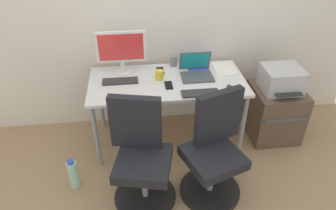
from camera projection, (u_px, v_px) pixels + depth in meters
ground_plane at (167, 138)px, 3.44m from camera, size 5.28×5.28×0.00m
back_wall at (162, 8)px, 3.08m from camera, size 4.40×0.04×2.60m
desk at (167, 86)px, 3.07m from camera, size 1.51×0.72×0.73m
office_chair_left at (141, 157)px, 2.58m from camera, size 0.54×0.54×0.94m
office_chair_right at (214, 151)px, 2.64m from camera, size 0.56×0.56×0.94m
side_cabinet at (274, 112)px, 3.36m from camera, size 0.50×0.53×0.57m
printer at (281, 79)px, 3.13m from camera, size 0.38×0.40×0.24m
water_bottle_on_floor at (73, 174)px, 2.80m from camera, size 0.09×0.09×0.31m
desktop_monitor at (121, 49)px, 3.03m from camera, size 0.48×0.18×0.43m
open_laptop at (196, 70)px, 3.09m from camera, size 0.31×0.28×0.22m
keyboard_by_monitor at (120, 81)px, 3.00m from camera, size 0.34×0.12×0.02m
keyboard_by_laptop at (200, 93)px, 2.82m from camera, size 0.34×0.12×0.02m
mouse_by_monitor at (110, 99)px, 2.73m from camera, size 0.06×0.10×0.03m
mouse_by_laptop at (230, 87)px, 2.89m from camera, size 0.06×0.10×0.03m
coffee_mug at (160, 75)px, 3.03m from camera, size 0.08×0.08×0.09m
pen_cup at (174, 61)px, 3.26m from camera, size 0.07×0.07×0.10m
phone_near_laptop at (168, 85)px, 2.95m from camera, size 0.07×0.14×0.01m
phone_near_monitor at (160, 71)px, 3.19m from camera, size 0.07×0.14×0.01m
notebook at (197, 66)px, 3.26m from camera, size 0.21×0.15×0.03m
paper_pile at (224, 69)px, 3.22m from camera, size 0.21×0.30×0.01m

